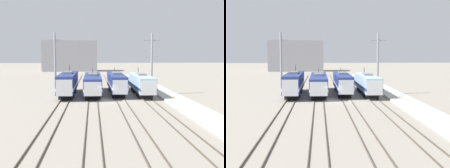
{
  "view_description": "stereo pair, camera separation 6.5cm",
  "coord_description": "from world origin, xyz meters",
  "views": [
    {
      "loc": [
        -2.2,
        -49.61,
        7.68
      ],
      "look_at": [
        0.93,
        1.37,
        2.63
      ],
      "focal_mm": 50.0,
      "sensor_mm": 36.0,
      "label": 1
    },
    {
      "loc": [
        -2.14,
        -49.61,
        7.68
      ],
      "look_at": [
        0.93,
        1.37,
        2.63
      ],
      "focal_mm": 50.0,
      "sensor_mm": 36.0,
      "label": 2
    }
  ],
  "objects": [
    {
      "name": "ground_plane",
      "position": [
        0.0,
        0.0,
        0.0
      ],
      "size": [
        400.0,
        400.0,
        0.0
      ],
      "primitive_type": "plane",
      "color": "gray"
    },
    {
      "name": "rail_pair_far_left",
      "position": [
        -6.74,
        0.0,
        0.07
      ],
      "size": [
        1.51,
        120.0,
        0.15
      ],
      "color": "#4C4238",
      "rests_on": "ground_plane"
    },
    {
      "name": "rail_pair_center_left",
      "position": [
        -2.25,
        0.0,
        0.07
      ],
      "size": [
        1.51,
        120.0,
        0.15
      ],
      "color": "#4C4238",
      "rests_on": "ground_plane"
    },
    {
      "name": "rail_pair_center_right",
      "position": [
        2.25,
        0.0,
        0.07
      ],
      "size": [
        1.51,
        120.0,
        0.15
      ],
      "color": "#4C4238",
      "rests_on": "ground_plane"
    },
    {
      "name": "rail_pair_far_right",
      "position": [
        6.74,
        0.0,
        0.07
      ],
      "size": [
        1.51,
        120.0,
        0.15
      ],
      "color": "#4C4238",
      "rests_on": "ground_plane"
    },
    {
      "name": "locomotive_far_left",
      "position": [
        -6.74,
        7.26,
        2.24
      ],
      "size": [
        2.84,
        16.89,
        5.47
      ],
      "color": "black",
      "rests_on": "ground_plane"
    },
    {
      "name": "locomotive_center_left",
      "position": [
        -2.25,
        8.46,
        2.03
      ],
      "size": [
        3.07,
        19.6,
        4.63
      ],
      "color": "black",
      "rests_on": "ground_plane"
    },
    {
      "name": "locomotive_center_right",
      "position": [
        2.25,
        9.35,
        2.11
      ],
      "size": [
        2.75,
        18.07,
        4.71
      ],
      "color": "black",
      "rests_on": "ground_plane"
    },
    {
      "name": "locomotive_far_right",
      "position": [
        6.74,
        7.31,
        2.06
      ],
      "size": [
        2.81,
        16.63,
        4.84
      ],
      "color": "#232326",
      "rests_on": "ground_plane"
    },
    {
      "name": "catenary_tower_left",
      "position": [
        -9.05,
        7.63,
        5.89
      ],
      "size": [
        2.96,
        0.39,
        11.41
      ],
      "color": "gray",
      "rests_on": "ground_plane"
    },
    {
      "name": "catenary_tower_right",
      "position": [
        8.7,
        7.63,
        5.89
      ],
      "size": [
        2.96,
        0.39,
        11.41
      ],
      "color": "gray",
      "rests_on": "ground_plane"
    },
    {
      "name": "platform",
      "position": [
        11.32,
        0.0,
        0.16
      ],
      "size": [
        4.0,
        120.0,
        0.32
      ],
      "color": "#B7B5AD",
      "rests_on": "ground_plane"
    },
    {
      "name": "traffic_cone",
      "position": [
        10.99,
        0.13,
        0.58
      ],
      "size": [
        0.34,
        0.34,
        0.51
      ],
      "color": "orange",
      "rests_on": "platform"
    },
    {
      "name": "depot_building",
      "position": [
        -11.94,
        86.66,
        6.53
      ],
      "size": [
        23.11,
        11.08,
        13.06
      ],
      "color": "gray",
      "rests_on": "ground_plane"
    }
  ]
}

